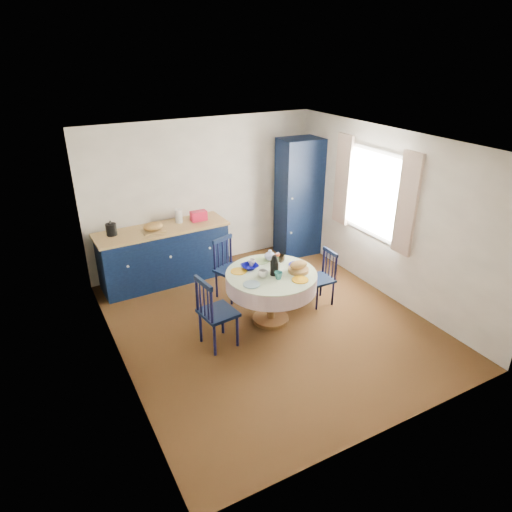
{
  "coord_description": "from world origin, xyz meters",
  "views": [
    {
      "loc": [
        -2.71,
        -4.64,
        3.56
      ],
      "look_at": [
        -0.1,
        0.2,
        0.98
      ],
      "focal_mm": 32.0,
      "sensor_mm": 36.0,
      "label": 1
    }
  ],
  "objects": [
    {
      "name": "wall_back",
      "position": [
        0.0,
        2.25,
        1.25
      ],
      "size": [
        4.0,
        0.02,
        2.5
      ],
      "primitive_type": "cube",
      "color": "white",
      "rests_on": "floor"
    },
    {
      "name": "chair_far",
      "position": [
        -0.15,
        0.96,
        0.48
      ],
      "size": [
        0.53,
        0.52,
        0.94
      ],
      "rotation": [
        0.0,
        0.0,
        0.34
      ],
      "color": "black",
      "rests_on": "floor"
    },
    {
      "name": "ceiling",
      "position": [
        0.0,
        0.0,
        2.5
      ],
      "size": [
        4.5,
        4.5,
        0.0
      ],
      "primitive_type": "plane",
      "rotation": [
        3.14,
        0.0,
        0.0
      ],
      "color": "white",
      "rests_on": "wall_back"
    },
    {
      "name": "pantry_cabinet",
      "position": [
        1.66,
        1.85,
        1.05
      ],
      "size": [
        0.77,
        0.57,
        2.1
      ],
      "rotation": [
        0.0,
        0.0,
        -0.07
      ],
      "color": "black",
      "rests_on": "floor"
    },
    {
      "name": "mug_d",
      "position": [
        -0.07,
        0.38,
        0.79
      ],
      "size": [
        0.1,
        0.1,
        0.1
      ],
      "primitive_type": "imported",
      "color": "silver",
      "rests_on": "dining_table"
    },
    {
      "name": "mug_c",
      "position": [
        0.34,
        0.3,
        0.8
      ],
      "size": [
        0.13,
        0.13,
        0.11
      ],
      "primitive_type": "imported",
      "color": "black",
      "rests_on": "dining_table"
    },
    {
      "name": "dining_table",
      "position": [
        0.07,
        0.06,
        0.63
      ],
      "size": [
        1.23,
        1.23,
        1.03
      ],
      "color": "brown",
      "rests_on": "floor"
    },
    {
      "name": "wall_left",
      "position": [
        -2.0,
        0.0,
        1.25
      ],
      "size": [
        0.02,
        4.5,
        2.5
      ],
      "primitive_type": "cube",
      "color": "white",
      "rests_on": "floor"
    },
    {
      "name": "chair_right",
      "position": [
        0.97,
        0.13,
        0.42
      ],
      "size": [
        0.36,
        0.37,
        0.83
      ],
      "rotation": [
        0.0,
        0.0,
        -1.58
      ],
      "color": "black",
      "rests_on": "floor"
    },
    {
      "name": "wall_right",
      "position": [
        2.0,
        0.0,
        1.25
      ],
      "size": [
        0.02,
        4.5,
        2.5
      ],
      "primitive_type": "cube",
      "color": "white",
      "rests_on": "floor"
    },
    {
      "name": "mug_b",
      "position": [
        0.05,
        -0.13,
        0.8
      ],
      "size": [
        0.11,
        0.11,
        0.1
      ],
      "primitive_type": "imported",
      "color": "#2B706F",
      "rests_on": "dining_table"
    },
    {
      "name": "mug_a",
      "position": [
        -0.1,
        0.01,
        0.8
      ],
      "size": [
        0.13,
        0.13,
        0.1
      ],
      "primitive_type": "imported",
      "color": "silver",
      "rests_on": "dining_table"
    },
    {
      "name": "window",
      "position": [
        1.95,
        0.3,
        1.52
      ],
      "size": [
        0.1,
        1.74,
        1.45
      ],
      "color": "white",
      "rests_on": "wall_right"
    },
    {
      "name": "chair_left",
      "position": [
        -0.85,
        -0.11,
        0.5
      ],
      "size": [
        0.47,
        0.49,
        0.98
      ],
      "rotation": [
        0.0,
        0.0,
        1.7
      ],
      "color": "black",
      "rests_on": "floor"
    },
    {
      "name": "kitchen_counter",
      "position": [
        -0.86,
        1.9,
        0.48
      ],
      "size": [
        2.09,
        0.7,
        1.17
      ],
      "rotation": [
        0.0,
        0.0,
        0.03
      ],
      "color": "black",
      "rests_on": "floor"
    },
    {
      "name": "floor",
      "position": [
        0.0,
        0.0,
        0.0
      ],
      "size": [
        4.5,
        4.5,
        0.0
      ],
      "primitive_type": "plane",
      "color": "black",
      "rests_on": "ground"
    },
    {
      "name": "cobalt_bowl",
      "position": [
        -0.14,
        0.32,
        0.77
      ],
      "size": [
        0.23,
        0.23,
        0.06
      ],
      "primitive_type": "imported",
      "color": "#05056D",
      "rests_on": "dining_table"
    }
  ]
}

